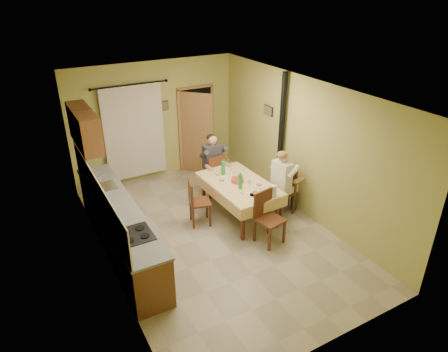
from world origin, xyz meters
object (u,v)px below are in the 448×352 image
chair_right (281,200)px  stove_flue (280,155)px  man_right (283,175)px  chair_far (214,182)px  dining_table (239,199)px  man_far (213,158)px  chair_near (269,228)px  chair_left (199,211)px

chair_right → stove_flue: 0.98m
man_right → chair_far: bearing=20.9°
chair_far → stove_flue: size_ratio=0.35×
dining_table → stove_flue: (1.16, 0.23, 0.64)m
man_far → man_right: same height
stove_flue → man_right: bearing=-120.3°
dining_table → chair_near: bearing=-91.4°
chair_far → chair_left: (-0.82, -0.95, -0.00)m
chair_right → man_right: (-0.01, -0.00, 0.59)m
man_far → man_right: 1.66m
chair_far → man_far: 0.59m
chair_right → stove_flue: size_ratio=0.35×
dining_table → chair_right: (0.84, -0.34, -0.09)m
man_right → man_far: bearing=20.7°
man_far → stove_flue: 1.46m
stove_flue → chair_right: bearing=-119.3°
man_far → stove_flue: stove_flue is taller
dining_table → man_far: 1.20m
dining_table → chair_left: bearing=169.1°
chair_near → chair_left: 1.46m
chair_far → man_right: bearing=-61.1°
stove_flue → chair_left: bearing=-177.1°
chair_far → man_right: man_right is taller
chair_right → chair_left: (-1.66, 0.47, -0.00)m
chair_far → man_far: bearing=90.0°
dining_table → man_right: (0.82, -0.35, 0.50)m
chair_left → stove_flue: bearing=108.4°
chair_left → man_right: man_right is taller
chair_left → stove_flue: size_ratio=0.34×
dining_table → chair_left: chair_left is taller
dining_table → chair_near: chair_near is taller
man_right → stove_flue: (0.34, 0.57, 0.15)m
chair_left → stove_flue: (1.99, 0.10, 0.74)m
chair_far → chair_right: 1.66m
chair_far → chair_right: bearing=-60.6°
dining_table → man_right: man_right is taller
dining_table → stove_flue: size_ratio=0.66×
chair_far → man_far: man_far is taller
chair_left → man_far: 1.40m
chair_near → man_right: man_right is taller
man_right → stove_flue: size_ratio=0.50×
chair_far → stove_flue: 1.62m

